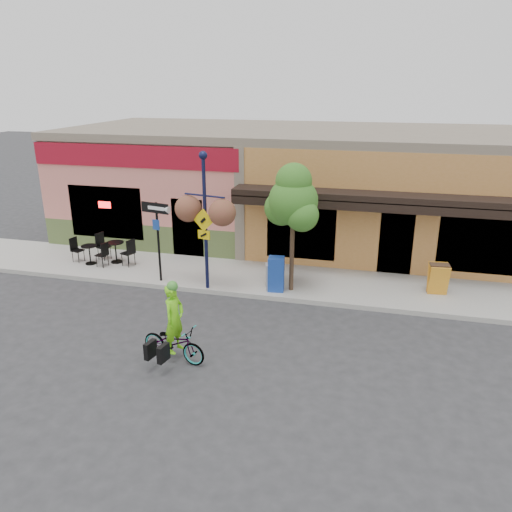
{
  "coord_description": "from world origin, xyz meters",
  "views": [
    {
      "loc": [
        3.75,
        -13.05,
        6.31
      ],
      "look_at": [
        0.33,
        0.5,
        1.4
      ],
      "focal_mm": 35.0,
      "sensor_mm": 36.0,
      "label": 1
    }
  ],
  "objects": [
    {
      "name": "curb",
      "position": [
        0.0,
        0.55,
        0.07
      ],
      "size": [
        24.0,
        0.12,
        0.15
      ],
      "primitive_type": "cube",
      "color": "#A8A59E",
      "rests_on": "ground"
    },
    {
      "name": "one_way_sign",
      "position": [
        -2.97,
        0.86,
        1.45
      ],
      "size": [
        1.02,
        0.41,
        2.61
      ],
      "primitive_type": null,
      "rotation": [
        0.0,
        0.0,
        -0.2
      ],
      "color": "black",
      "rests_on": "sidewalk"
    },
    {
      "name": "sidewalk",
      "position": [
        0.0,
        2.0,
        0.07
      ],
      "size": [
        24.0,
        3.0,
        0.15
      ],
      "primitive_type": "cube",
      "color": "#9E9B93",
      "rests_on": "ground"
    },
    {
      "name": "cafe_set_left",
      "position": [
        -6.06,
        1.69,
        0.6
      ],
      "size": [
        1.61,
        1.03,
        0.89
      ],
      "primitive_type": null,
      "rotation": [
        0.0,
        0.0,
        -0.2
      ],
      "color": "black",
      "rests_on": "sidewalk"
    },
    {
      "name": "newspaper_box_grey",
      "position": [
        0.7,
        1.04,
        0.56
      ],
      "size": [
        0.48,
        0.45,
        0.83
      ],
      "primitive_type": null,
      "rotation": [
        0.0,
        0.0,
        0.32
      ],
      "color": "#A5A5A5",
      "rests_on": "sidewalk"
    },
    {
      "name": "newspaper_box_blue",
      "position": [
        0.85,
        0.99,
        0.69
      ],
      "size": [
        0.54,
        0.49,
        1.08
      ],
      "primitive_type": null,
      "rotation": [
        0.0,
        0.0,
        0.13
      ],
      "color": "#1A3E9E",
      "rests_on": "sidewalk"
    },
    {
      "name": "street_tree",
      "position": [
        1.29,
        1.15,
        2.15
      ],
      "size": [
        1.99,
        1.99,
        4.0
      ],
      "primitive_type": null,
      "rotation": [
        0.0,
        0.0,
        -0.34
      ],
      "color": "#3D7A26",
      "rests_on": "sidewalk"
    },
    {
      "name": "cyclist_rider",
      "position": [
        -0.66,
        -3.37,
        0.84
      ],
      "size": [
        0.52,
        0.68,
        1.67
      ],
      "primitive_type": "imported",
      "rotation": [
        0.0,
        0.0,
        1.36
      ],
      "color": "#72DF17",
      "rests_on": "ground"
    },
    {
      "name": "bicycle",
      "position": [
        -0.71,
        -3.37,
        0.44
      ],
      "size": [
        1.77,
        0.93,
        0.89
      ],
      "primitive_type": "imported",
      "rotation": [
        0.0,
        0.0,
        1.36
      ],
      "color": "maroon",
      "rests_on": "ground"
    },
    {
      "name": "lamp_post",
      "position": [
        -1.29,
        0.65,
        2.29
      ],
      "size": [
        1.44,
        0.8,
        4.28
      ],
      "primitive_type": null,
      "rotation": [
        0.0,
        0.0,
        -0.2
      ],
      "color": "#12163A",
      "rests_on": "sidewalk"
    },
    {
      "name": "ground",
      "position": [
        0.0,
        0.0,
        0.0
      ],
      "size": [
        90.0,
        90.0,
        0.0
      ],
      "primitive_type": "plane",
      "color": "#2D2D30",
      "rests_on": "ground"
    },
    {
      "name": "cafe_set_right",
      "position": [
        -5.25,
        2.07,
        0.64
      ],
      "size": [
        1.82,
        1.31,
        0.99
      ],
      "primitive_type": null,
      "rotation": [
        0.0,
        0.0,
        -0.33
      ],
      "color": "black",
      "rests_on": "sidewalk"
    },
    {
      "name": "building",
      "position": [
        0.0,
        7.5,
        2.25
      ],
      "size": [
        18.2,
        8.2,
        4.5
      ],
      "primitive_type": null,
      "color": "#D27467",
      "rests_on": "ground"
    },
    {
      "name": "sandwich_board",
      "position": [
        5.69,
        1.78,
        0.63
      ],
      "size": [
        0.61,
        0.47,
        0.96
      ],
      "primitive_type": null,
      "rotation": [
        0.0,
        0.0,
        0.08
      ],
      "color": "orange",
      "rests_on": "sidewalk"
    }
  ]
}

